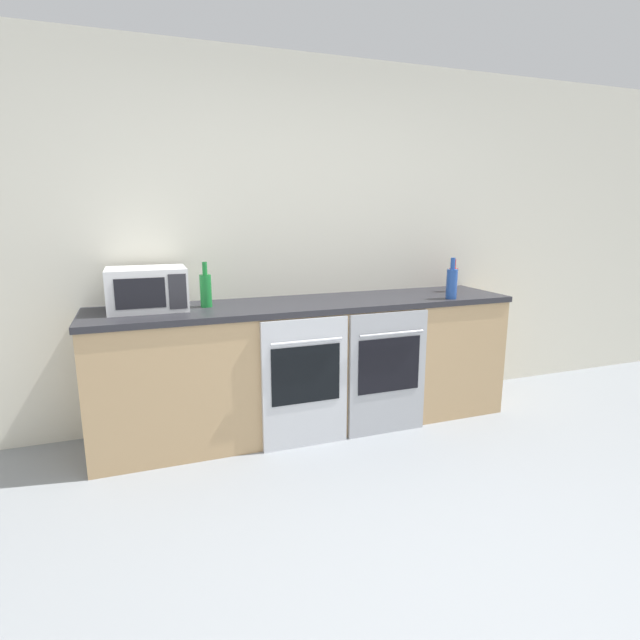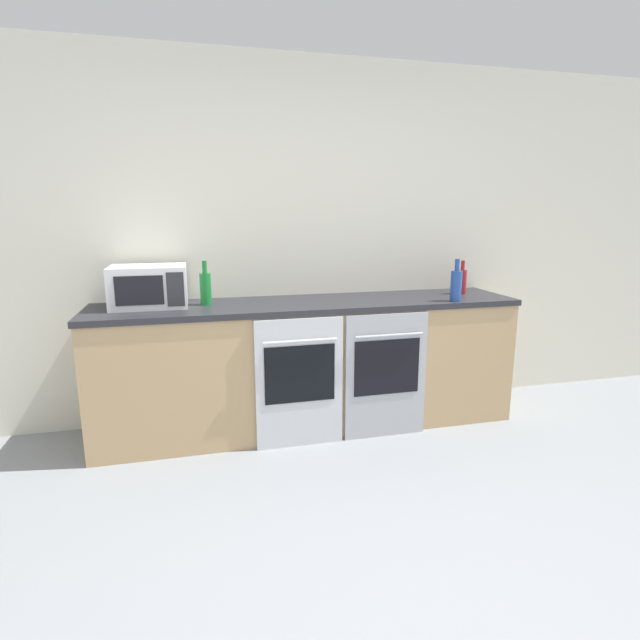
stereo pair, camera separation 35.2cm
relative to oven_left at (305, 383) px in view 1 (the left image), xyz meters
The scene contains 9 objects.
ground_plane 1.66m from the oven_left, 85.06° to the right, with size 16.00×16.00×0.00m, color gray.
wall_back 1.09m from the oven_left, 78.14° to the left, with size 10.00×0.06×2.60m.
counter_back 0.35m from the oven_left, 66.80° to the left, with size 2.95×0.63×0.91m.
oven_left is the anchor object (origin of this frame).
oven_right 0.60m from the oven_left, ahead, with size 0.58×0.06×0.86m.
microwave 1.17m from the oven_left, 156.83° to the left, with size 0.48×0.36×0.27m.
bottle_blue 1.28m from the oven_left, ahead, with size 0.08×0.08×0.29m.
bottle_red 1.50m from the oven_left, 15.18° to the left, with size 0.07×0.07×0.25m.
bottle_green 0.89m from the oven_left, 146.26° to the left, with size 0.08×0.08×0.30m.
Camera 1 is at (-1.10, -1.31, 1.52)m, focal length 28.00 mm.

